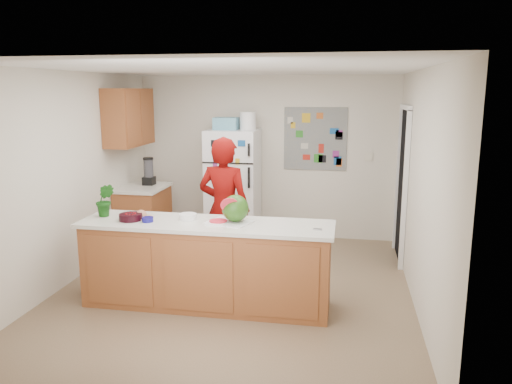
% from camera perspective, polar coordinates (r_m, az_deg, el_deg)
% --- Properties ---
extents(floor, '(4.00, 4.50, 0.02)m').
position_cam_1_polar(floor, '(5.96, -2.35, -10.99)').
color(floor, brown).
rests_on(floor, ground).
extents(wall_back, '(4.00, 0.02, 2.50)m').
position_cam_1_polar(wall_back, '(7.79, 1.23, 4.00)').
color(wall_back, beige).
rests_on(wall_back, ground).
extents(wall_left, '(0.02, 4.50, 2.50)m').
position_cam_1_polar(wall_left, '(6.35, -20.44, 1.53)').
color(wall_left, beige).
rests_on(wall_left, ground).
extents(wall_right, '(0.02, 4.50, 2.50)m').
position_cam_1_polar(wall_right, '(5.52, 18.33, 0.26)').
color(wall_right, beige).
rests_on(wall_right, ground).
extents(ceiling, '(4.00, 4.50, 0.02)m').
position_cam_1_polar(ceiling, '(5.51, -2.58, 13.98)').
color(ceiling, white).
rests_on(ceiling, wall_back).
extents(doorway, '(0.03, 0.85, 2.04)m').
position_cam_1_polar(doorway, '(6.97, 16.43, 0.71)').
color(doorway, black).
rests_on(doorway, ground).
extents(peninsula_base, '(2.60, 0.62, 0.88)m').
position_cam_1_polar(peninsula_base, '(5.40, -5.67, -8.39)').
color(peninsula_base, brown).
rests_on(peninsula_base, floor).
extents(peninsula_top, '(2.68, 0.70, 0.04)m').
position_cam_1_polar(peninsula_top, '(5.26, -5.77, -3.67)').
color(peninsula_top, silver).
rests_on(peninsula_top, peninsula_base).
extents(side_counter_base, '(0.60, 0.80, 0.86)m').
position_cam_1_polar(side_counter_base, '(7.55, -12.71, -2.87)').
color(side_counter_base, brown).
rests_on(side_counter_base, floor).
extents(side_counter_top, '(0.64, 0.84, 0.04)m').
position_cam_1_polar(side_counter_top, '(7.46, -12.86, 0.48)').
color(side_counter_top, silver).
rests_on(side_counter_top, side_counter_base).
extents(upper_cabinets, '(0.35, 1.00, 0.80)m').
position_cam_1_polar(upper_cabinets, '(7.34, -14.32, 8.28)').
color(upper_cabinets, brown).
rests_on(upper_cabinets, wall_left).
extents(refrigerator, '(0.75, 0.70, 1.70)m').
position_cam_1_polar(refrigerator, '(7.58, -2.61, 0.70)').
color(refrigerator, silver).
rests_on(refrigerator, floor).
extents(fridge_top_bin, '(0.35, 0.28, 0.18)m').
position_cam_1_polar(fridge_top_bin, '(7.48, -3.43, 7.82)').
color(fridge_top_bin, '#5999B2').
rests_on(fridge_top_bin, refrigerator).
extents(photo_collage, '(0.95, 0.01, 0.95)m').
position_cam_1_polar(photo_collage, '(7.66, 6.79, 6.04)').
color(photo_collage, slate).
rests_on(photo_collage, wall_back).
extents(person, '(0.69, 0.50, 1.75)m').
position_cam_1_polar(person, '(5.98, -3.64, -2.03)').
color(person, '#600604').
rests_on(person, floor).
extents(blender_appliance, '(0.14, 0.14, 0.38)m').
position_cam_1_polar(blender_appliance, '(7.53, -12.17, 2.24)').
color(blender_appliance, black).
rests_on(blender_appliance, side_counter_top).
extents(cutting_board, '(0.51, 0.44, 0.01)m').
position_cam_1_polar(cutting_board, '(5.22, -3.06, -3.46)').
color(cutting_board, white).
rests_on(cutting_board, peninsula_top).
extents(watermelon, '(0.28, 0.28, 0.28)m').
position_cam_1_polar(watermelon, '(5.18, -2.38, -1.87)').
color(watermelon, '#215A19').
rests_on(watermelon, cutting_board).
extents(watermelon_slice, '(0.18, 0.18, 0.02)m').
position_cam_1_polar(watermelon_slice, '(5.19, -4.35, -3.36)').
color(watermelon_slice, red).
rests_on(watermelon_slice, cutting_board).
extents(cherry_bowl, '(0.26, 0.26, 0.07)m').
position_cam_1_polar(cherry_bowl, '(5.46, -14.13, -2.79)').
color(cherry_bowl, black).
rests_on(cherry_bowl, peninsula_top).
extents(white_bowl, '(0.21, 0.21, 0.06)m').
position_cam_1_polar(white_bowl, '(5.39, -7.79, -2.80)').
color(white_bowl, silver).
rests_on(white_bowl, peninsula_top).
extents(cobalt_bowl, '(0.14, 0.14, 0.05)m').
position_cam_1_polar(cobalt_bowl, '(5.36, -12.28, -3.08)').
color(cobalt_bowl, navy).
rests_on(cobalt_bowl, peninsula_top).
extents(plate, '(0.34, 0.34, 0.02)m').
position_cam_1_polar(plate, '(5.54, -12.98, -2.83)').
color(plate, '#B7A28F').
rests_on(plate, peninsula_top).
extents(paper_towel, '(0.22, 0.20, 0.02)m').
position_cam_1_polar(paper_towel, '(5.17, -4.50, -3.55)').
color(paper_towel, white).
rests_on(paper_towel, peninsula_top).
extents(keys, '(0.08, 0.04, 0.01)m').
position_cam_1_polar(keys, '(4.98, 7.04, -4.25)').
color(keys, gray).
rests_on(keys, peninsula_top).
extents(potted_plant, '(0.23, 0.21, 0.36)m').
position_cam_1_polar(potted_plant, '(5.67, -16.87, -0.89)').
color(potted_plant, '#173E0F').
rests_on(potted_plant, peninsula_top).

